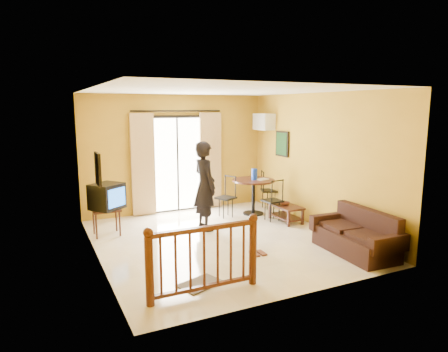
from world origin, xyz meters
name	(u,v)px	position (x,y,z in m)	size (l,w,h in m)	color
ground	(221,240)	(0.00, 0.00, 0.00)	(5.00, 5.00, 0.00)	beige
room_shell	(221,151)	(0.00, 0.00, 1.70)	(5.00, 5.00, 5.00)	white
balcony_door	(178,163)	(0.00, 2.43, 1.19)	(2.25, 0.14, 2.46)	black
tv_table	(106,213)	(-1.90, 1.28, 0.46)	(0.53, 0.44, 0.53)	black
television	(107,196)	(-1.87, 1.27, 0.79)	(0.75, 0.74, 0.50)	black
picture_left	(98,169)	(-2.22, -0.20, 1.55)	(0.05, 0.42, 0.52)	black
dining_table	(253,187)	(1.51, 1.40, 0.66)	(1.00, 1.00, 0.83)	black
water_jug	(254,174)	(1.51, 1.38, 0.96)	(0.14, 0.14, 0.26)	#1334B2
serving_tray	(262,179)	(1.69, 1.30, 0.84)	(0.28, 0.18, 0.02)	beige
dining_chairs	(256,215)	(1.52, 1.30, 0.00)	(1.86, 1.46, 0.95)	black
air_conditioner	(264,122)	(2.09, 1.95, 2.15)	(0.31, 0.60, 0.40)	white
botanical_print	(282,144)	(2.22, 1.30, 1.65)	(0.05, 0.50, 0.60)	black
coffee_table	(286,211)	(1.85, 0.54, 0.24)	(0.45, 0.82, 0.37)	black
bowl	(285,203)	(1.85, 0.59, 0.40)	(0.22, 0.22, 0.07)	#53291C
sofa	(357,237)	(1.85, -1.62, 0.28)	(0.82, 1.62, 0.76)	black
standing_person	(205,186)	(0.01, 0.80, 0.92)	(0.67, 0.44, 1.83)	black
stair_balustrade	(204,254)	(-1.15, -1.90, 0.56)	(1.63, 0.13, 1.04)	#471E0F
doormat	(200,284)	(-1.09, -1.61, 0.01)	(0.60, 0.40, 0.02)	#564D45
sandals	(258,253)	(0.26, -0.94, 0.01)	(0.25, 0.25, 0.03)	#53291C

